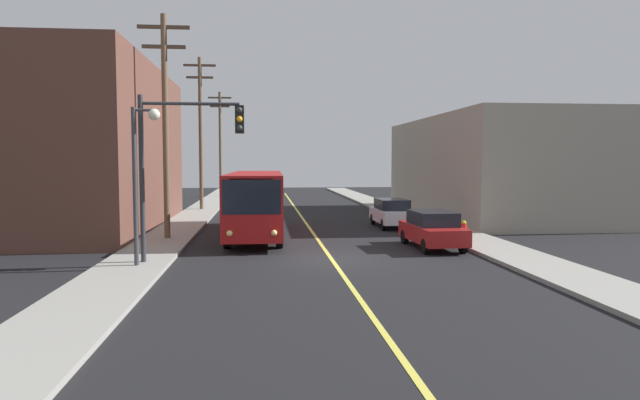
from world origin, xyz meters
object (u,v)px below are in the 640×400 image
(city_bus, at_px, (256,200))
(traffic_signal_left_corner, at_px, (185,147))
(utility_pole_near, at_px, (165,116))
(fire_hydrant, at_px, (464,229))
(street_lamp_left, at_px, (141,163))
(parked_car_red, at_px, (432,229))
(parked_car_white, at_px, (392,212))
(utility_pole_mid, at_px, (200,127))
(utility_pole_far, at_px, (220,139))

(city_bus, bearing_deg, traffic_signal_left_corner, -107.05)
(utility_pole_near, distance_m, fire_hydrant, 15.05)
(city_bus, height_order, fire_hydrant, city_bus)
(street_lamp_left, bearing_deg, parked_car_red, 17.69)
(utility_pole_near, height_order, traffic_signal_left_corner, utility_pole_near)
(parked_car_white, bearing_deg, utility_pole_near, -159.29)
(city_bus, relative_size, parked_car_white, 2.77)
(street_lamp_left, bearing_deg, traffic_signal_left_corner, 24.83)
(utility_pole_near, distance_m, utility_pole_mid, 16.50)
(parked_car_white, distance_m, traffic_signal_left_corner, 15.39)
(utility_pole_far, bearing_deg, utility_pole_near, -90.31)
(parked_car_white, height_order, utility_pole_far, utility_pole_far)
(parked_car_red, xyz_separation_m, street_lamp_left, (-11.54, -3.68, 2.90))
(utility_pole_mid, relative_size, utility_pole_far, 1.06)
(fire_hydrant, bearing_deg, street_lamp_left, -157.43)
(city_bus, height_order, parked_car_white, city_bus)
(city_bus, xyz_separation_m, street_lamp_left, (-3.86, -8.61, 1.92))
(utility_pole_far, bearing_deg, city_bus, -82.69)
(parked_car_white, height_order, utility_pole_near, utility_pole_near)
(utility_pole_mid, height_order, street_lamp_left, utility_pole_mid)
(parked_car_red, relative_size, fire_hydrant, 5.31)
(utility_pole_near, height_order, fire_hydrant, utility_pole_near)
(parked_car_white, bearing_deg, utility_pole_mid, 135.11)
(parked_car_red, height_order, utility_pole_far, utility_pole_far)
(utility_pole_mid, relative_size, traffic_signal_left_corner, 1.91)
(city_bus, distance_m, parked_car_red, 9.18)
(city_bus, bearing_deg, fire_hydrant, -16.61)
(parked_car_red, bearing_deg, utility_pole_far, 107.89)
(utility_pole_mid, bearing_deg, traffic_signal_left_corner, -85.37)
(city_bus, xyz_separation_m, fire_hydrant, (9.82, -2.93, -1.23))
(utility_pole_far, bearing_deg, parked_car_white, -67.41)
(traffic_signal_left_corner, bearing_deg, utility_pole_far, 92.29)
(parked_car_white, xyz_separation_m, street_lamp_left, (-11.58, -11.67, 2.90))
(parked_car_white, distance_m, utility_pole_near, 13.70)
(city_bus, relative_size, traffic_signal_left_corner, 2.03)
(parked_car_white, bearing_deg, city_bus, -158.40)
(parked_car_white, height_order, utility_pole_mid, utility_pole_mid)
(utility_pole_far, xyz_separation_m, fire_hydrant, (13.83, -34.20, -5.48))
(city_bus, distance_m, street_lamp_left, 9.63)
(street_lamp_left, bearing_deg, parked_car_white, 45.22)
(parked_car_red, xyz_separation_m, fire_hydrant, (2.14, 2.01, -0.26))
(parked_car_white, height_order, street_lamp_left, street_lamp_left)
(utility_pole_far, distance_m, fire_hydrant, 37.30)
(utility_pole_near, bearing_deg, parked_car_white, 20.71)
(utility_pole_mid, height_order, fire_hydrant, utility_pole_mid)
(parked_car_red, bearing_deg, utility_pole_mid, 120.95)
(parked_car_white, relative_size, utility_pole_far, 0.41)
(parked_car_red, distance_m, utility_pole_mid, 23.95)
(utility_pole_mid, bearing_deg, fire_hydrant, -51.84)
(utility_pole_mid, bearing_deg, utility_pole_near, -89.60)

